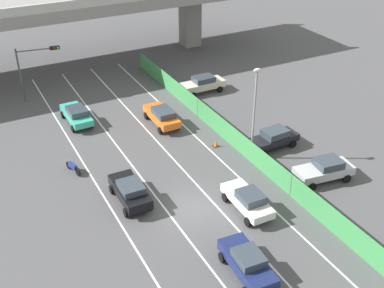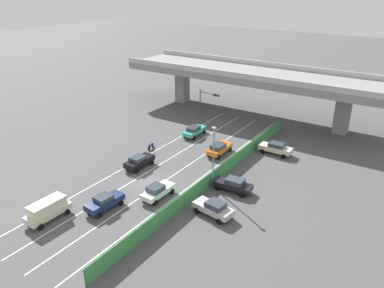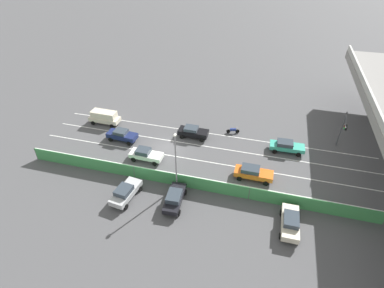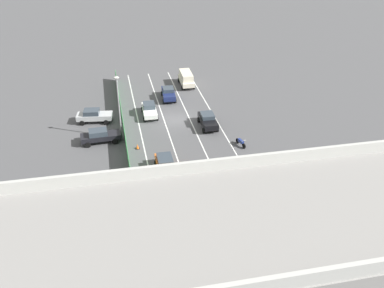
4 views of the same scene
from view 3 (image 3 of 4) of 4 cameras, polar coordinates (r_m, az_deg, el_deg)
The scene contains 19 objects.
ground_plane at distance 42.95m, azimuth -4.44°, elevation -0.66°, with size 300.00×300.00×0.00m, color #4C4C4F.
lane_line_left_edge at distance 45.74m, azimuth 3.48°, elevation 1.96°, with size 0.14×45.98×0.01m, color silver.
lane_line_mid_left at distance 43.10m, azimuth 2.55°, elevation -0.42°, with size 0.14×45.98×0.01m, color silver.
lane_line_mid_right at distance 40.56m, azimuth 1.50°, elevation -3.10°, with size 0.14×45.98×0.01m, color silver.
lane_line_right_edge at distance 38.14m, azimuth 0.31°, elevation -6.13°, with size 0.14×45.98×0.01m, color silver.
green_fence at distance 36.11m, azimuth -0.50°, elevation -7.15°, with size 0.10×42.08×1.79m.
car_hatchback_white at distance 40.63m, azimuth -8.66°, elevation -1.90°, with size 2.00×4.41×1.64m.
car_van_cream at distance 49.32m, azimuth -16.03°, elevation 4.92°, with size 2.09×4.77×2.12m.
car_sedan_black at distance 44.43m, azimuth 0.17°, elevation 2.32°, with size 2.02×4.37×1.66m.
car_sedan_navy at distance 44.91m, azimuth -12.95°, elevation 1.68°, with size 2.17×4.46×1.66m.
car_taxi_orange at distance 38.07m, azimuth 11.29°, elevation -5.24°, with size 1.97×4.66×1.65m.
car_taxi_teal at distance 43.58m, azimuth 17.22°, elevation -0.35°, with size 2.08×4.66×1.58m.
motorcycle at distance 45.96m, azimuth 7.65°, elevation 2.54°, with size 0.76×1.90×0.93m.
parked_wagon_silver at distance 35.72m, azimuth -12.31°, elevation -8.76°, with size 4.59×2.47×1.69m.
parked_sedan_dark at distance 34.40m, azimuth -3.27°, elevation -9.98°, with size 4.62×2.16×1.63m.
parked_sedan_cream at distance 33.58m, azimuth 17.89°, elevation -13.66°, with size 4.61×1.97×1.70m.
traffic_light at distance 44.62m, azimuth 26.41°, elevation 2.81°, with size 4.12×0.92×5.41m.
street_lamp at distance 33.75m, azimuth -3.06°, elevation -2.45°, with size 0.60×0.36×7.71m.
traffic_cone at distance 37.19m, azimuth 2.18°, elevation -6.95°, with size 0.47×0.47×0.57m.
Camera 3 is at (32.24, 12.11, 25.67)m, focal length 28.58 mm.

